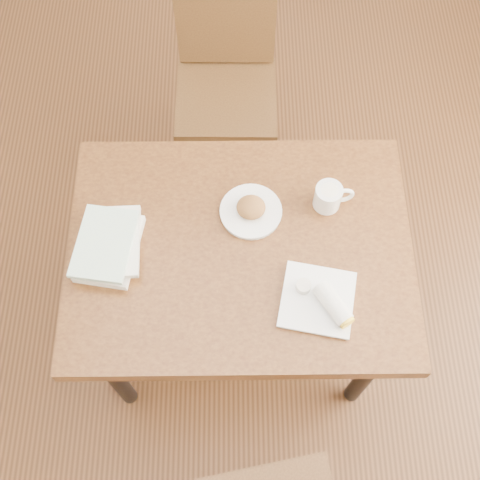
{
  "coord_description": "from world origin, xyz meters",
  "views": [
    {
      "loc": [
        -0.01,
        -0.83,
        2.48
      ],
      "look_at": [
        0.0,
        0.0,
        0.8
      ],
      "focal_mm": 45.0,
      "sensor_mm": 36.0,
      "label": 1
    }
  ],
  "objects_px": {
    "plate_burrito": "(322,301)",
    "coffee_mug": "(329,196)",
    "chair_far": "(226,71)",
    "plate_scone": "(251,210)",
    "book_stack": "(109,245)",
    "table": "(240,258)"
  },
  "relations": [
    {
      "from": "coffee_mug",
      "to": "book_stack",
      "type": "bearing_deg",
      "value": -167.06
    },
    {
      "from": "coffee_mug",
      "to": "book_stack",
      "type": "relative_size",
      "value": 0.47
    },
    {
      "from": "plate_burrito",
      "to": "book_stack",
      "type": "distance_m",
      "value": 0.68
    },
    {
      "from": "coffee_mug",
      "to": "plate_burrito",
      "type": "relative_size",
      "value": 0.52
    },
    {
      "from": "plate_scone",
      "to": "chair_far",
      "type": "bearing_deg",
      "value": 96.17
    },
    {
      "from": "coffee_mug",
      "to": "plate_burrito",
      "type": "bearing_deg",
      "value": -97.22
    },
    {
      "from": "table",
      "to": "coffee_mug",
      "type": "xyz_separation_m",
      "value": [
        0.29,
        0.16,
        0.13
      ]
    },
    {
      "from": "plate_scone",
      "to": "coffee_mug",
      "type": "xyz_separation_m",
      "value": [
        0.25,
        0.03,
        0.03
      ]
    },
    {
      "from": "table",
      "to": "book_stack",
      "type": "distance_m",
      "value": 0.43
    },
    {
      "from": "table",
      "to": "coffee_mug",
      "type": "distance_m",
      "value": 0.36
    },
    {
      "from": "coffee_mug",
      "to": "plate_burrito",
      "type": "height_order",
      "value": "coffee_mug"
    },
    {
      "from": "plate_burrito",
      "to": "coffee_mug",
      "type": "bearing_deg",
      "value": 82.78
    },
    {
      "from": "chair_far",
      "to": "plate_scone",
      "type": "xyz_separation_m",
      "value": [
        0.09,
        -0.79,
        0.22
      ]
    },
    {
      "from": "chair_far",
      "to": "book_stack",
      "type": "xyz_separation_m",
      "value": [
        -0.36,
        -0.91,
        0.23
      ]
    },
    {
      "from": "chair_far",
      "to": "plate_scone",
      "type": "bearing_deg",
      "value": -83.83
    },
    {
      "from": "table",
      "to": "plate_scone",
      "type": "bearing_deg",
      "value": 73.34
    },
    {
      "from": "plate_scone",
      "to": "book_stack",
      "type": "distance_m",
      "value": 0.47
    },
    {
      "from": "chair_far",
      "to": "plate_scone",
      "type": "relative_size",
      "value": 4.68
    },
    {
      "from": "plate_scone",
      "to": "book_stack",
      "type": "relative_size",
      "value": 0.73
    },
    {
      "from": "table",
      "to": "book_stack",
      "type": "xyz_separation_m",
      "value": [
        -0.41,
        -0.01,
        0.12
      ]
    },
    {
      "from": "chair_far",
      "to": "book_stack",
      "type": "bearing_deg",
      "value": -111.61
    },
    {
      "from": "chair_far",
      "to": "coffee_mug",
      "type": "relative_size",
      "value": 7.21
    }
  ]
}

